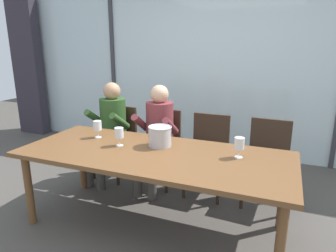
# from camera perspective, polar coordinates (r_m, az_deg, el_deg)

# --- Properties ---
(ground) EXTENTS (14.00, 14.00, 0.00)m
(ground) POSITION_cam_1_polar(r_m,az_deg,el_deg) (3.76, 3.74, -10.58)
(ground) COLOR #4C4742
(window_glass_panel) EXTENTS (7.59, 0.03, 2.60)m
(window_glass_panel) POSITION_cam_1_polar(r_m,az_deg,el_deg) (4.52, 8.72, 10.81)
(window_glass_panel) COLOR silver
(window_glass_panel) RESTS_ON ground
(window_mullion_left) EXTENTS (0.06, 0.06, 2.60)m
(window_mullion_left) POSITION_cam_1_polar(r_m,az_deg,el_deg) (5.17, -10.46, 11.28)
(window_mullion_left) COLOR #38383D
(window_mullion_left) RESTS_ON ground
(hillside_vineyard) EXTENTS (13.59, 2.40, 1.94)m
(hillside_vineyard) POSITION_cam_1_polar(r_m,az_deg,el_deg) (8.68, 15.16, 10.34)
(hillside_vineyard) COLOR #386633
(hillside_vineyard) RESTS_ON ground
(curtain_heavy_drape) EXTENTS (0.56, 0.20, 2.60)m
(curtain_heavy_drape) POSITION_cam_1_polar(r_m,az_deg,el_deg) (6.15, -25.40, 10.69)
(curtain_heavy_drape) COLOR #332D38
(curtain_heavy_drape) RESTS_ON ground
(dining_table) EXTENTS (2.39, 0.98, 0.73)m
(dining_table) POSITION_cam_1_polar(r_m,az_deg,el_deg) (2.64, -2.84, -6.40)
(dining_table) COLOR brown
(dining_table) RESTS_ON ground
(chair_near_curtain) EXTENTS (0.48, 0.48, 0.89)m
(chair_near_curtain) POSITION_cam_1_polar(r_m,az_deg,el_deg) (3.85, -9.57, -1.84)
(chair_near_curtain) COLOR #332319
(chair_near_curtain) RESTS_ON ground
(chair_left_of_center) EXTENTS (0.45, 0.45, 0.89)m
(chair_left_of_center) POSITION_cam_1_polar(r_m,az_deg,el_deg) (3.60, -1.31, -2.81)
(chair_left_of_center) COLOR #332319
(chair_left_of_center) RESTS_ON ground
(chair_center) EXTENTS (0.44, 0.44, 0.89)m
(chair_center) POSITION_cam_1_polar(r_m,az_deg,el_deg) (3.39, 7.79, -4.15)
(chair_center) COLOR #332319
(chair_center) RESTS_ON ground
(chair_right_of_center) EXTENTS (0.46, 0.46, 0.89)m
(chair_right_of_center) POSITION_cam_1_polar(r_m,az_deg,el_deg) (3.30, 18.65, -5.36)
(chair_right_of_center) COLOR #332319
(chair_right_of_center) RESTS_ON ground
(person_olive_shirt) EXTENTS (0.49, 0.63, 1.21)m
(person_olive_shirt) POSITION_cam_1_polar(r_m,az_deg,el_deg) (3.70, -11.19, 0.18)
(person_olive_shirt) COLOR #2D5123
(person_olive_shirt) RESTS_ON ground
(person_maroon_top) EXTENTS (0.47, 0.62, 1.21)m
(person_maroon_top) POSITION_cam_1_polar(r_m,az_deg,el_deg) (3.41, -2.16, -0.85)
(person_maroon_top) COLOR brown
(person_maroon_top) RESTS_ON ground
(ice_bucket_primary) EXTENTS (0.22, 0.22, 0.19)m
(ice_bucket_primary) POSITION_cam_1_polar(r_m,az_deg,el_deg) (2.74, -1.56, -1.91)
(ice_bucket_primary) COLOR #B7B7BC
(ice_bucket_primary) RESTS_ON dining_table
(wine_glass_by_left_taster) EXTENTS (0.08, 0.08, 0.17)m
(wine_glass_by_left_taster) POSITION_cam_1_polar(r_m,az_deg,el_deg) (2.78, -9.40, -1.36)
(wine_glass_by_left_taster) COLOR silver
(wine_glass_by_left_taster) RESTS_ON dining_table
(wine_glass_near_bucket) EXTENTS (0.08, 0.08, 0.17)m
(wine_glass_near_bucket) POSITION_cam_1_polar(r_m,az_deg,el_deg) (3.07, -13.44, 0.03)
(wine_glass_near_bucket) COLOR silver
(wine_glass_near_bucket) RESTS_ON dining_table
(wine_glass_center_pour) EXTENTS (0.08, 0.08, 0.17)m
(wine_glass_center_pour) POSITION_cam_1_polar(r_m,az_deg,el_deg) (2.52, 13.57, -3.41)
(wine_glass_center_pour) COLOR silver
(wine_glass_center_pour) RESTS_ON dining_table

